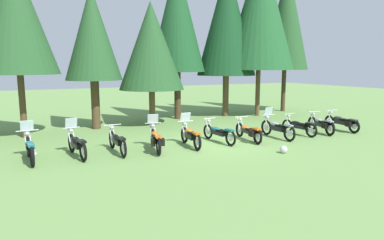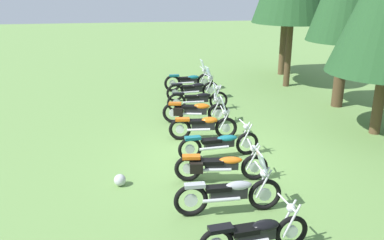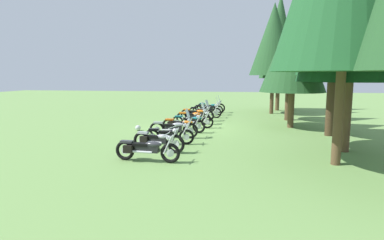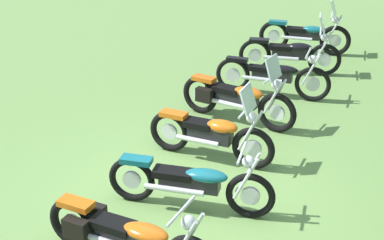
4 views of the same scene
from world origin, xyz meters
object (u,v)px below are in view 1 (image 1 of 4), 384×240
Objects in this scene: motorcycle_2 at (117,141)px; motorcycle_4 at (190,135)px; motorcycle_0 at (30,148)px; motorcycle_6 at (249,131)px; pine_tree_3 at (151,46)px; pine_tree_6 at (260,8)px; pine_tree_1 at (15,14)px; pine_tree_7 at (286,19)px; dropped_helmet at (284,149)px; pine_tree_2 at (92,34)px; pine_tree_4 at (177,17)px; motorcycle_3 at (156,139)px; motorcycle_7 at (277,128)px; motorcycle_5 at (219,132)px; motorcycle_9 at (321,124)px; pine_tree_5 at (227,20)px; motorcycle_10 at (342,122)px; motorcycle_8 at (299,126)px.

motorcycle_4 is (3.00, -0.34, 0.02)m from motorcycle_2.
motorcycle_0 reaches higher than motorcycle_6.
pine_tree_6 is at bearing 2.84° from pine_tree_3.
pine_tree_1 is 17.48m from pine_tree_7.
dropped_helmet is (-8.40, -9.71, -6.52)m from pine_tree_7.
pine_tree_4 reaches higher than pine_tree_2.
motorcycle_4 is (1.55, 0.03, -0.01)m from motorcycle_3.
motorcycle_0 is 10.48m from motorcycle_7.
motorcycle_9 is (5.68, -0.50, 0.01)m from motorcycle_5.
motorcycle_3 is 0.97× the size of motorcycle_5.
pine_tree_4 is at bearing 43.92° from motorcycle_9.
pine_tree_5 is (12.06, 6.38, 5.79)m from motorcycle_0.
motorcycle_2 is 1.50m from motorcycle_3.
pine_tree_5 is at bearing 157.43° from pine_tree_6.
pine_tree_6 is (14.19, 0.87, 1.41)m from pine_tree_1.
dropped_helmet is at bearing 115.42° from motorcycle_10.
motorcycle_3 is 0.97× the size of motorcycle_7.
pine_tree_1 is 0.87× the size of pine_tree_4.
pine_tree_5 is (1.60, 7.12, 5.78)m from motorcycle_7.
motorcycle_5 is 1.08× the size of motorcycle_9.
pine_tree_1 is at bearing 63.08° from motorcycle_7.
motorcycle_10 is (2.79, -0.18, 0.02)m from motorcycle_8.
motorcycle_4 is 0.22× the size of pine_tree_4.
pine_tree_5 is (-1.17, 7.19, 5.81)m from motorcycle_9.
motorcycle_2 is at bearing -122.33° from pine_tree_3.
motorcycle_4 reaches higher than motorcycle_8.
motorcycle_8 is at bearing -66.24° from pine_tree_4.
pine_tree_2 is at bearing -34.80° from motorcycle_0.
dropped_helmet is (8.81, -3.09, -0.33)m from motorcycle_0.
motorcycle_5 is 0.35× the size of pine_tree_3.
motorcycle_10 is at bearing -108.70° from pine_tree_7.
pine_tree_2 is (-7.11, 6.19, 4.47)m from motorcycle_7.
pine_tree_2 is 5.63m from pine_tree_4.
dropped_helmet is (0.13, -9.79, -6.12)m from pine_tree_4.
pine_tree_7 reaches higher than motorcycle_2.
pine_tree_3 is 0.66× the size of pine_tree_7.
motorcycle_2 is 8.85m from motorcycle_8.
pine_tree_2 is 0.75× the size of pine_tree_5.
motorcycle_8 is 9.12m from pine_tree_5.
motorcycle_2 reaches higher than dropped_helmet.
motorcycle_0 is at bearing 86.68° from motorcycle_2.
motorcycle_2 is 4.48m from motorcycle_5.
motorcycle_3 is 10.19m from motorcycle_10.
motorcycle_0 is 12.40m from pine_tree_4.
motorcycle_2 is 1.03× the size of motorcycle_3.
pine_tree_7 is (8.28, 7.25, 6.24)m from motorcycle_6.
motorcycle_9 is 15.34m from pine_tree_1.
pine_tree_7 is at bearing -48.61° from motorcycle_3.
pine_tree_1 is at bearing 54.88° from motorcycle_4.
pine_tree_6 is at bearing 0.56° from pine_tree_2.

